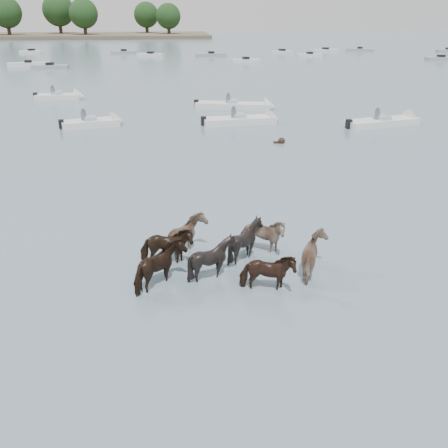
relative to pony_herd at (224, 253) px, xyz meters
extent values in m
plane|color=slate|center=(0.93, -2.28, -0.56)|extent=(400.00, 400.00, 0.00)
imported|color=black|center=(-1.80, 0.49, 0.00)|extent=(1.73, 0.82, 1.45)
imported|color=#7B6353|center=(-1.12, 1.16, 0.00)|extent=(1.54, 1.69, 1.46)
imported|color=black|center=(0.77, 0.67, 0.01)|extent=(1.33, 1.19, 1.47)
imported|color=#86705B|center=(1.38, 1.06, -0.02)|extent=(1.84, 1.45, 1.42)
imported|color=black|center=(-1.95, -0.89, 0.02)|extent=(1.64, 1.79, 1.50)
imported|color=black|center=(-0.40, -0.48, 0.01)|extent=(1.67, 1.59, 1.48)
imported|color=black|center=(1.09, -1.44, -0.04)|extent=(1.71, 0.98, 1.36)
imported|color=gray|center=(2.78, -0.61, -0.01)|extent=(1.34, 1.53, 1.43)
sphere|color=black|center=(5.22, 15.49, -0.44)|extent=(0.44, 0.44, 0.44)
cube|color=black|center=(4.97, 15.49, -0.54)|extent=(0.50, 0.22, 0.18)
cube|color=silver|center=(-7.14, 21.43, -0.36)|extent=(4.17, 2.61, 0.55)
cone|color=silver|center=(-5.28, 21.96, -0.36)|extent=(1.31, 1.79, 1.60)
cube|color=#99ADB7|center=(-7.14, 21.43, -0.01)|extent=(1.08, 1.30, 0.35)
cube|color=black|center=(-9.01, 20.89, -0.21)|extent=(0.43, 0.43, 0.60)
cylinder|color=#595966|center=(-7.54, 21.43, 0.19)|extent=(0.36, 0.36, 0.70)
sphere|color=#595966|center=(-7.54, 21.43, 0.64)|extent=(0.24, 0.24, 0.24)
cube|color=silver|center=(3.37, 21.25, -0.36)|extent=(5.37, 2.24, 0.55)
cone|color=silver|center=(5.95, 21.58, -0.36)|extent=(1.09, 1.70, 1.60)
cube|color=#99ADB7|center=(3.37, 21.25, -0.01)|extent=(0.93, 1.21, 0.35)
cube|color=black|center=(0.78, 20.93, -0.21)|extent=(0.39, 0.39, 0.60)
cylinder|color=#595966|center=(2.97, 21.25, 0.19)|extent=(0.36, 0.36, 0.70)
sphere|color=#595966|center=(2.97, 21.25, 0.64)|extent=(0.24, 0.24, 0.24)
cube|color=silver|center=(3.68, 27.27, -0.36)|extent=(6.39, 3.07, 0.55)
cone|color=silver|center=(6.67, 26.51, -0.36)|extent=(1.27, 1.77, 1.60)
cube|color=#99ADB7|center=(3.68, 27.27, -0.01)|extent=(1.05, 1.28, 0.35)
cube|color=black|center=(0.68, 28.03, -0.21)|extent=(0.43, 0.43, 0.60)
cylinder|color=#595966|center=(3.28, 27.27, 0.19)|extent=(0.36, 0.36, 0.70)
sphere|color=#595966|center=(3.28, 27.27, 0.64)|extent=(0.24, 0.24, 0.24)
cube|color=silver|center=(13.32, 19.53, -0.36)|extent=(5.68, 2.88, 0.55)
cone|color=silver|center=(15.96, 20.20, -0.36)|extent=(1.26, 1.77, 1.60)
cube|color=#99ADB7|center=(13.32, 19.53, -0.01)|extent=(1.05, 1.28, 0.35)
cube|color=black|center=(10.67, 18.87, -0.21)|extent=(0.42, 0.42, 0.60)
cylinder|color=#595966|center=(12.92, 19.53, 0.19)|extent=(0.36, 0.36, 0.70)
sphere|color=#595966|center=(12.92, 19.53, 0.64)|extent=(0.24, 0.24, 0.24)
cube|color=silver|center=(-11.72, 33.44, -0.36)|extent=(3.98, 1.68, 0.55)
cone|color=silver|center=(-9.74, 33.48, -0.36)|extent=(0.93, 1.62, 1.60)
cube|color=#99ADB7|center=(-11.72, 33.44, -0.01)|extent=(0.82, 1.14, 0.35)
cube|color=black|center=(-13.69, 33.40, -0.21)|extent=(0.36, 0.36, 0.60)
cylinder|color=#595966|center=(-12.12, 33.44, 0.19)|extent=(0.36, 0.36, 0.70)
sphere|color=#595966|center=(-12.12, 33.44, 0.64)|extent=(0.24, 0.24, 0.24)
cube|color=silver|center=(-27.27, 87.52, -0.34)|extent=(4.85, 3.08, 0.60)
cube|color=black|center=(-27.27, 87.52, 0.04)|extent=(1.30, 1.30, 0.50)
cube|color=silver|center=(-21.95, 63.91, -0.34)|extent=(6.01, 2.67, 0.60)
cube|color=black|center=(-21.95, 63.91, 0.04)|extent=(1.19, 1.19, 0.50)
cube|color=gray|center=(-18.02, 59.96, -0.34)|extent=(4.99, 1.64, 0.60)
cube|color=black|center=(-18.02, 59.96, 0.04)|extent=(1.03, 1.03, 0.50)
cube|color=gray|center=(-9.84, 84.76, -0.34)|extent=(4.82, 2.47, 0.60)
cube|color=black|center=(-9.84, 84.76, 0.04)|extent=(1.19, 1.19, 0.50)
cube|color=silver|center=(-4.63, 78.25, -0.34)|extent=(4.91, 2.92, 0.60)
cube|color=black|center=(-4.63, 78.25, 0.04)|extent=(1.27, 1.27, 0.50)
cube|color=gray|center=(6.05, 77.45, -0.34)|extent=(5.49, 2.12, 0.60)
cube|color=black|center=(6.05, 77.45, 0.04)|extent=(1.11, 1.11, 0.50)
cube|color=silver|center=(10.50, 65.80, -0.34)|extent=(4.39, 1.84, 0.60)
cube|color=black|center=(10.50, 65.80, 0.04)|extent=(1.08, 1.08, 0.50)
cube|color=silver|center=(19.82, 81.94, -0.34)|extent=(4.59, 3.09, 0.60)
cube|color=black|center=(19.82, 81.94, 0.04)|extent=(1.31, 1.31, 0.50)
cube|color=silver|center=(23.13, 74.49, -0.34)|extent=(4.31, 1.58, 0.60)
cube|color=black|center=(23.13, 74.49, 0.04)|extent=(1.02, 1.02, 0.50)
cube|color=silver|center=(29.19, 85.04, -0.34)|extent=(5.56, 3.12, 0.60)
cube|color=black|center=(29.19, 85.04, 0.04)|extent=(1.26, 1.26, 0.50)
cube|color=gray|center=(36.51, 85.95, -0.34)|extent=(5.74, 3.25, 0.60)
cube|color=black|center=(36.51, 85.95, 0.04)|extent=(1.27, 1.27, 0.50)
cube|color=gray|center=(42.87, 66.18, -0.34)|extent=(5.07, 1.67, 0.60)
cube|color=black|center=(42.87, 66.18, 0.04)|extent=(1.03, 1.03, 0.50)
cylinder|color=#382619|center=(-47.10, 143.92, 1.37)|extent=(1.00, 1.00, 3.87)
sphere|color=black|center=(-47.10, 143.92, 6.42)|extent=(8.59, 8.59, 8.59)
cylinder|color=#382619|center=(-33.96, 151.25, 1.53)|extent=(1.00, 1.00, 4.17)
sphere|color=black|center=(-33.96, 151.25, 6.98)|extent=(9.27, 9.27, 9.27)
cylinder|color=#382619|center=(-25.33, 142.80, 1.28)|extent=(1.00, 1.00, 3.68)
sphere|color=black|center=(-25.33, 142.80, 6.08)|extent=(8.18, 8.18, 8.18)
cylinder|color=#382619|center=(-7.90, 153.93, 1.16)|extent=(1.00, 1.00, 3.44)
sphere|color=black|center=(-7.90, 153.93, 5.65)|extent=(7.64, 7.64, 7.64)
cylinder|color=#382619|center=(-1.04, 145.23, 1.08)|extent=(1.00, 1.00, 3.28)
sphere|color=black|center=(-1.04, 145.23, 5.36)|extent=(7.28, 7.28, 7.28)
camera|label=1|loc=(-1.47, -13.52, 6.95)|focal=39.12mm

